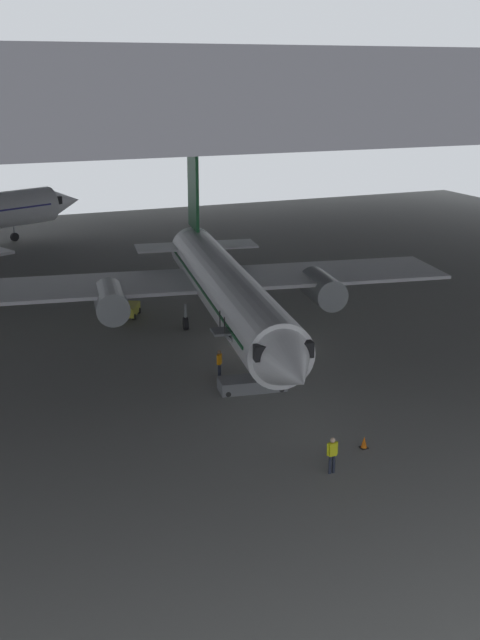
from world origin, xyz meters
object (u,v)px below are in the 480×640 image
Objects in this scene: airplane_main at (225,288)px; traffic_cone_orange at (364,442)px; crew_worker_by_stairs at (219,362)px; baggage_tug at (129,310)px; boarding_stairs at (251,378)px; crew_worker_near_nose at (332,453)px.

airplane_main is 57.61× the size of traffic_cone_orange.
baggage_tug is at bearing 96.95° from crew_worker_by_stairs.
airplane_main is at bearing 77.11° from boarding_stairs.
airplane_main is 8.81m from baggage_tug.
crew_worker_near_nose is at bearing -92.99° from boarding_stairs.
crew_worker_near_nose is at bearing -97.79° from airplane_main.
boarding_stairs is 7.58× the size of traffic_cone_orange.
traffic_cone_orange is 0.24× the size of baggage_tug.
baggage_tug is at bearing 94.60° from crew_worker_near_nose.
boarding_stairs is 2.69× the size of crew_worker_by_stairs.
boarding_stairs is 16.43m from baggage_tug.
airplane_main is 8.05m from crew_worker_by_stairs.
crew_worker_by_stairs is (-0.44, 12.62, -0.01)m from crew_worker_near_nose.
crew_worker_near_nose is 0.68× the size of baggage_tug.
baggage_tug is (-2.13, 26.45, -0.46)m from crew_worker_near_nose.
airplane_main is at bearing 89.72° from traffic_cone_orange.
boarding_stairs is at bearing 103.40° from traffic_cone_orange.
crew_worker_by_stairs is 13.95m from baggage_tug.
baggage_tug reaches higher than traffic_cone_orange.
boarding_stairs is (-2.15, -9.40, -2.63)m from airplane_main.
traffic_cone_orange is 25.32m from baggage_tug.
traffic_cone_orange is (2.06, -8.67, -0.43)m from boarding_stairs.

